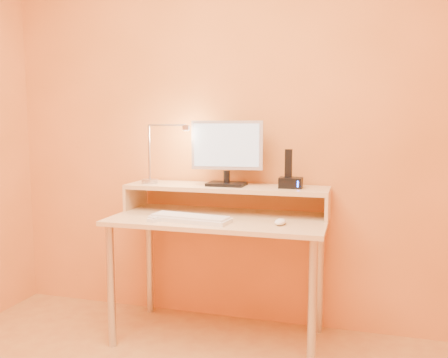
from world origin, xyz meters
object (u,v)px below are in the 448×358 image
(lamp_base, at_px, (150,181))
(phone_dock, at_px, (291,183))
(monitor_panel, at_px, (227,145))
(mouse, at_px, (280,222))
(remote_control, at_px, (163,218))
(keyboard, at_px, (190,219))

(lamp_base, bearing_deg, phone_dock, 2.00)
(monitor_panel, xyz_separation_m, mouse, (0.36, -0.27, -0.38))
(lamp_base, distance_m, remote_control, 0.37)
(lamp_base, distance_m, phone_dock, 0.86)
(phone_dock, bearing_deg, monitor_panel, 177.98)
(monitor_panel, relative_size, phone_dock, 3.24)
(lamp_base, xyz_separation_m, keyboard, (0.36, -0.27, -0.16))
(lamp_base, bearing_deg, remote_control, -53.35)
(remote_control, bearing_deg, keyboard, 21.85)
(lamp_base, relative_size, mouse, 1.04)
(lamp_base, relative_size, remote_control, 0.51)
(monitor_panel, distance_m, remote_control, 0.57)
(mouse, bearing_deg, monitor_panel, 151.95)
(remote_control, bearing_deg, monitor_panel, 69.10)
(monitor_panel, distance_m, keyboard, 0.51)
(mouse, bearing_deg, keyboard, -166.84)
(lamp_base, bearing_deg, mouse, -15.25)
(phone_dock, bearing_deg, remote_control, -156.11)
(phone_dock, height_order, remote_control, phone_dock)
(phone_dock, distance_m, mouse, 0.31)
(monitor_panel, xyz_separation_m, phone_dock, (0.38, -0.01, -0.21))
(monitor_panel, relative_size, keyboard, 0.94)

